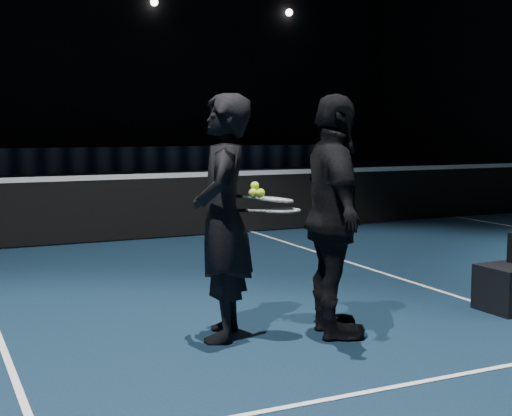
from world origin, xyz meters
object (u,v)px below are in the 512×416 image
at_px(player_b, 334,217).
at_px(tennis_balls, 256,191).
at_px(racket_lower, 282,210).
at_px(player_a, 223,218).
at_px(racket_upper, 275,200).

bearing_deg(player_b, tennis_balls, 84.67).
distance_m(player_b, racket_lower, 0.40).
height_order(player_b, racket_lower, player_b).
relative_size(player_b, tennis_balls, 15.59).
distance_m(player_a, player_b, 0.85).
bearing_deg(racket_upper, player_a, -178.29).
xyz_separation_m(player_b, tennis_balls, (-0.55, 0.23, 0.20)).
relative_size(player_a, racket_lower, 2.75).
bearing_deg(racket_lower, player_b, 0.00).
relative_size(racket_lower, tennis_balls, 5.67).
xyz_separation_m(player_a, racket_lower, (0.42, -0.17, 0.05)).
relative_size(racket_upper, tennis_balls, 5.67).
distance_m(player_b, racket_upper, 0.47).
bearing_deg(tennis_balls, racket_upper, -8.28).
bearing_deg(player_b, racket_lower, 85.15).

